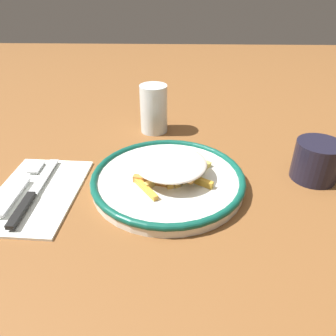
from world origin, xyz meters
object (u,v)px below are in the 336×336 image
object	(u,v)px
knife	(31,195)
fries_heap	(170,166)
fork	(23,185)
coffee_mug	(317,161)
napkin	(36,192)
water_glass	(154,109)
plate	(168,179)

from	to	relation	value
knife	fries_heap	bearing A→B (deg)	12.76
fries_heap	fork	bearing A→B (deg)	-174.93
fork	coffee_mug	size ratio (longest dim) A/B	1.57
napkin	coffee_mug	distance (m)	0.53
coffee_mug	knife	bearing A→B (deg)	-170.32
fries_heap	water_glass	size ratio (longest dim) A/B	1.60
knife	water_glass	distance (m)	0.36
fries_heap	water_glass	bearing A→B (deg)	100.74
plate	napkin	distance (m)	0.24
plate	napkin	world-z (taller)	plate
fries_heap	water_glass	world-z (taller)	water_glass
water_glass	plate	bearing A→B (deg)	-80.19
plate	water_glass	xyz separation A→B (m)	(-0.04, 0.24, 0.04)
fork	knife	size ratio (longest dim) A/B	0.84
fork	water_glass	xyz separation A→B (m)	(0.23, 0.26, 0.05)
fries_heap	fork	distance (m)	0.27
napkin	fork	world-z (taller)	fork
knife	water_glass	bearing A→B (deg)	56.00
knife	coffee_mug	distance (m)	0.53
fries_heap	fork	world-z (taller)	fries_heap
fork	water_glass	bearing A→B (deg)	49.33
water_glass	knife	bearing A→B (deg)	-124.00
fries_heap	knife	xyz separation A→B (m)	(-0.24, -0.06, -0.03)
napkin	coffee_mug	bearing A→B (deg)	7.66
fork	coffee_mug	bearing A→B (deg)	6.03
fries_heap	water_glass	distance (m)	0.24
water_glass	fries_heap	bearing A→B (deg)	-79.26
fries_heap	knife	size ratio (longest dim) A/B	0.89
fries_heap	coffee_mug	size ratio (longest dim) A/B	1.66
knife	water_glass	world-z (taller)	water_glass
fork	fries_heap	bearing A→B (deg)	5.07
plate	knife	world-z (taller)	plate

